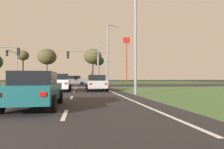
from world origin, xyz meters
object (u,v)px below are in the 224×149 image
Objects in this scene: car_silver_second at (96,83)px; street_lamp_second at (109,52)px; street_lamp_third at (98,58)px; treeline_fourth at (93,57)px; car_white_sixth at (60,83)px; fastfood_pole_sign at (127,50)px; treeline_fifth at (98,61)px; traffic_signal_far_right at (99,63)px; car_maroon_seventh at (49,80)px; street_lamp_near at (139,31)px; treeline_third at (47,57)px; car_teal_near at (35,89)px; traffic_signal_near_right at (91,61)px; pedestrian_at_median at (60,78)px; car_blue_third at (56,80)px; street_lamp_fourth at (92,66)px; car_grey_fourth at (74,80)px; treeline_second at (23,56)px; traffic_signal_far_left at (14,61)px.

street_lamp_second reaches higher than car_silver_second.
street_lamp_third reaches higher than treeline_fourth.
fastfood_pole_sign is (14.65, 35.11, 8.23)m from car_white_sixth.
car_silver_second is at bearing -95.64° from treeline_fifth.
traffic_signal_far_right is 0.60× the size of treeline_fourth.
car_maroon_seventh is 19.57m from treeline_fourth.
street_lamp_near is 29.64m from street_lamp_third.
car_silver_second is at bearing 3.59° from car_white_sixth.
car_silver_second is 0.44× the size of treeline_third.
car_white_sixth is 0.94× the size of car_maroon_seventh.
car_maroon_seventh is 0.48× the size of street_lamp_second.
street_lamp_near is at bearing 42.50° from car_teal_near.
traffic_signal_near_right is 0.56× the size of treeline_fourth.
street_lamp_near is 32.60m from pedestrian_at_median.
car_blue_third is 12.93m from car_maroon_seventh.
car_silver_second is 0.94× the size of car_maroon_seventh.
treeline_fourth is at bearing -91.28° from street_lamp_fourth.
car_maroon_seventh is 2.40× the size of pedestrian_at_median.
pedestrian_at_median reaches higher than car_grey_fourth.
car_grey_fourth is 30.69m from treeline_second.
car_white_sixth is 42.59m from treeline_fifth.
street_lamp_near is 46.39m from treeline_fifth.
traffic_signal_far_left is 0.67× the size of treeline_second.
car_maroon_seventh is 0.53× the size of street_lamp_near.
treeline_second is at bearing -179.63° from treeline_fifth.
car_grey_fourth is (-2.50, 15.27, 0.05)m from car_silver_second.
pedestrian_at_median reaches higher than car_white_sixth.
street_lamp_fourth is at bearing 90.11° from street_lamp_third.
street_lamp_near is (6.18, 5.66, 3.99)m from car_teal_near.
car_white_sixth is (0.05, 10.43, 0.05)m from car_teal_near.
street_lamp_fourth is at bearing 62.76° from traffic_signal_far_left.
street_lamp_second reaches higher than car_teal_near.
pedestrian_at_median is at bearing -123.12° from treeline_fifth.
traffic_signal_far_right is 19.19m from fastfood_pole_sign.
street_lamp_third is 1.11× the size of treeline_second.
treeline_third reaches higher than treeline_second.
car_grey_fourth is 0.96× the size of car_maroon_seventh.
traffic_signal_near_right is 0.93× the size of traffic_signal_far_right.
treeline_third is at bearing -44.59° from car_blue_third.
street_lamp_third reaches higher than car_silver_second.
street_lamp_third is (-0.23, 29.63, 0.81)m from street_lamp_near.
car_white_sixth reaches higher than car_maroon_seventh.
car_maroon_seventh is 0.46× the size of treeline_third.
fastfood_pole_sign reaches higher than traffic_signal_far_right.
fastfood_pole_sign reaches higher than car_grey_fourth.
fastfood_pole_sign reaches higher than pedestrian_at_median.
treeline_third is at bearing -174.17° from treeline_fifth.
street_lamp_second reaches higher than traffic_signal_far_right.
street_lamp_near is at bearing -89.71° from street_lamp_fourth.
street_lamp_fourth is (5.90, 59.90, 4.61)m from car_teal_near.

